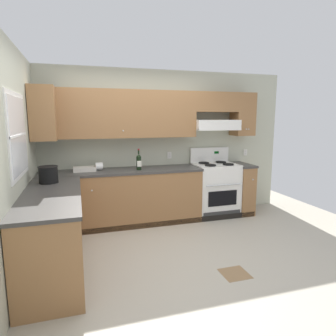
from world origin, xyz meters
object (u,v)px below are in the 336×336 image
(wine_bottle, at_px, (139,162))
(bucket, at_px, (48,174))
(paper_towel_roll, at_px, (99,166))
(bowl, at_px, (85,170))
(stove, at_px, (215,189))

(wine_bottle, xyz_separation_m, bucket, (-1.31, -0.63, -0.02))
(bucket, bearing_deg, paper_towel_roll, 48.64)
(wine_bottle, xyz_separation_m, bowl, (-0.84, 0.12, -0.11))
(stove, height_order, wine_bottle, wine_bottle)
(wine_bottle, relative_size, paper_towel_roll, 2.76)
(bowl, relative_size, bucket, 1.38)
(stove, distance_m, paper_towel_roll, 2.08)
(paper_towel_roll, bearing_deg, wine_bottle, -14.28)
(wine_bottle, relative_size, bowl, 0.99)
(bowl, bearing_deg, stove, -1.31)
(bucket, xyz_separation_m, paper_towel_roll, (0.69, 0.79, -0.05))
(wine_bottle, bearing_deg, bucket, -154.31)
(bowl, distance_m, bucket, 0.89)
(stove, xyz_separation_m, wine_bottle, (-1.40, -0.07, 0.57))
(bowl, bearing_deg, wine_bottle, -7.99)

